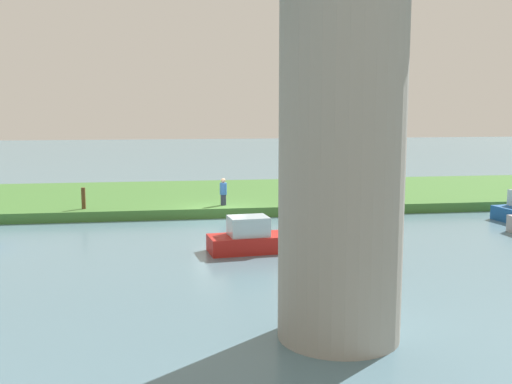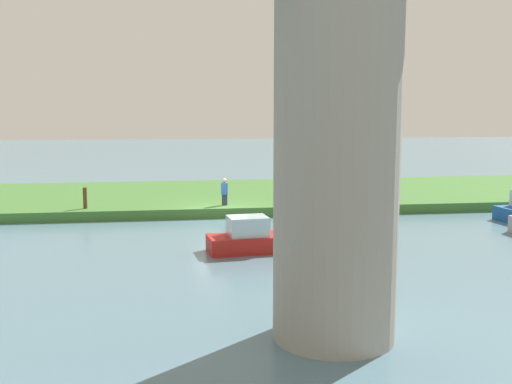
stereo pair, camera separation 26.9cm
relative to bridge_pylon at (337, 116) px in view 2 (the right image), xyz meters
The scene contains 7 objects.
ground_plane 16.89m from the bridge_pylon, 84.89° to the right, with size 160.00×160.00×0.00m, color slate.
grassy_bank 22.59m from the bridge_pylon, 86.28° to the right, with size 80.00×12.00×0.50m, color #427533.
bridge_pylon is the anchor object (origin of this frame).
person_on_bank 17.59m from the bridge_pylon, 86.34° to the right, with size 0.47×0.47×1.39m.
mooring_post 19.25m from the bridge_pylon, 64.65° to the right, with size 0.20×0.20×1.06m, color brown.
motorboat_white 10.13m from the bridge_pylon, 86.61° to the right, with size 4.22×1.88×1.36m.
marker_buoy 5.87m from the bridge_pylon, 92.20° to the right, with size 0.50×0.50×0.50m, color orange.
Camera 2 is at (2.31, 29.36, 5.41)m, focal length 42.23 mm.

